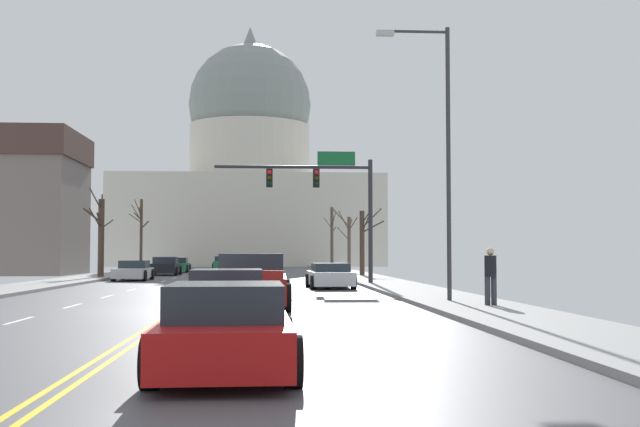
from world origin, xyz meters
name	(u,v)px	position (x,y,z in m)	size (l,w,h in m)	color
ground	(181,309)	(0.00, 0.00, 0.02)	(20.00, 180.00, 0.20)	#4F4F54
signal_gantry	(326,189)	(5.36, 16.34, 4.81)	(7.91, 0.41, 6.57)	#28282D
street_lamp_right	(439,139)	(7.91, 1.70, 5.25)	(2.36, 0.24, 8.70)	#333338
capitol_building	(250,180)	(0.00, 78.59, 10.97)	(32.44, 22.63, 31.01)	beige
sedan_near_00	(330,276)	(5.33, 13.29, 0.56)	(2.15, 4.30, 1.16)	silver
sedan_near_01	(249,281)	(1.78, 6.28, 0.61)	(2.18, 4.42, 1.31)	#1E7247
pickup_truck_near_02	(251,284)	(1.99, 0.80, 0.72)	(2.41, 5.61, 1.61)	maroon
sedan_near_03	(227,299)	(1.59, -5.11, 0.60)	(2.05, 4.30, 1.27)	#B71414
sedan_near_04	(226,331)	(1.94, -11.93, 0.58)	(2.00, 4.31, 1.23)	#B71414
sedan_oncoming_00	(134,271)	(-5.43, 24.18, 0.54)	(1.99, 4.51, 1.17)	silver
sedan_oncoming_01	(165,267)	(-4.99, 34.98, 0.61)	(2.12, 4.42, 1.32)	black
sedan_oncoming_02	(177,265)	(-5.13, 43.23, 0.56)	(2.17, 4.47, 1.21)	#1E7247
sedan_oncoming_03	(224,263)	(-1.75, 52.12, 0.60)	(2.12, 4.52, 1.28)	#1E7247
flank_building_01	(15,202)	(-16.48, 37.23, 5.38)	(9.51, 9.57, 10.63)	slate
bare_tree_00	(332,236)	(8.66, 53.76, 3.25)	(1.34, 1.76, 5.95)	brown
bare_tree_01	(141,232)	(-8.53, 45.97, 3.43)	(1.91, 1.85, 6.12)	#4C3D2D
bare_tree_02	(363,241)	(8.76, 29.29, 2.41)	(1.62, 1.26, 4.42)	#423328
bare_tree_03	(101,235)	(-7.90, 26.65, 2.73)	(1.64, 2.62, 5.41)	#423328
bare_tree_04	(349,241)	(8.73, 38.26, 2.54)	(1.79, 2.20, 4.94)	brown
pedestrian_00	(491,273)	(8.85, -0.63, 1.05)	(0.35, 0.34, 1.64)	#33333D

